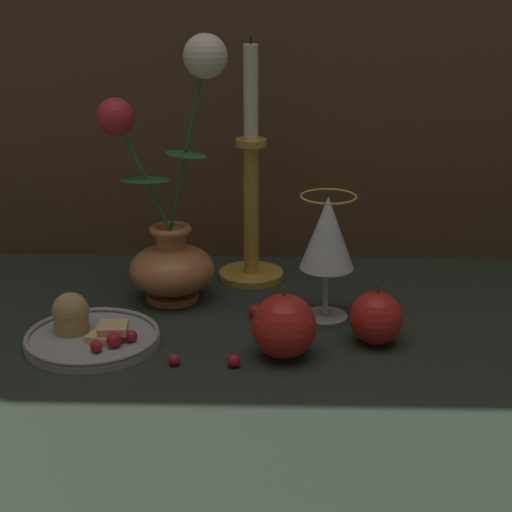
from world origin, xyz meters
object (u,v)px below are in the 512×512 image
at_px(plate_with_pastries, 88,332).
at_px(apple_beside_vase, 376,318).
at_px(vase, 171,228).
at_px(apple_near_glass, 284,326).
at_px(candlestick, 251,204).
at_px(wine_glass, 327,237).

relative_size(plate_with_pastries, apple_beside_vase, 2.13).
xyz_separation_m(vase, plate_with_pastries, (-0.09, -0.15, -0.09)).
height_order(plate_with_pastries, apple_near_glass, apple_near_glass).
xyz_separation_m(vase, candlestick, (0.11, 0.09, 0.01)).
relative_size(vase, plate_with_pastries, 2.17).
xyz_separation_m(wine_glass, candlestick, (-0.11, 0.15, 0.00)).
bearing_deg(vase, plate_with_pastries, -121.19).
bearing_deg(plate_with_pastries, candlestick, 50.12).
bearing_deg(apple_beside_vase, candlestick, 126.23).
height_order(vase, candlestick, vase).
distance_m(vase, plate_with_pastries, 0.20).
xyz_separation_m(apple_beside_vase, apple_near_glass, (-0.12, -0.04, 0.01)).
distance_m(plate_with_pastries, apple_beside_vase, 0.37).
relative_size(candlestick, apple_near_glass, 3.88).
relative_size(plate_with_pastries, candlestick, 0.48).
bearing_deg(candlestick, plate_with_pastries, -129.88).
distance_m(wine_glass, candlestick, 0.18).
distance_m(plate_with_pastries, wine_glass, 0.34).
height_order(vase, plate_with_pastries, vase).
relative_size(wine_glass, candlestick, 0.48).
bearing_deg(vase, apple_near_glass, -48.82).
bearing_deg(plate_with_pastries, apple_beside_vase, 1.82).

